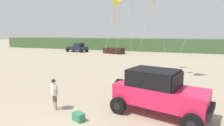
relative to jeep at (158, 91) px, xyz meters
The scene contains 7 objects.
dune_ridge 35.93m from the jeep, 92.55° to the left, with size 90.00×6.98×2.84m, color #426038.
jeep is the anchor object (origin of this frame).
person_watching 5.36m from the jeep, 166.14° to the right, with size 0.54×0.45×1.67m.
cooler_box 4.03m from the jeep, 149.12° to the right, with size 0.56×0.36×0.38m, color #2D7F51.
distant_pickup 33.96m from the jeep, 127.17° to the left, with size 4.80×2.88×1.98m.
distant_sedan 28.83m from the jeep, 114.10° to the left, with size 4.20×1.70×1.20m, color black.
kite_orange_streamer 10.32m from the jeep, 123.24° to the left, with size 1.37×4.89×7.25m.
Camera 1 is at (3.80, -4.91, 4.02)m, focal length 30.19 mm.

